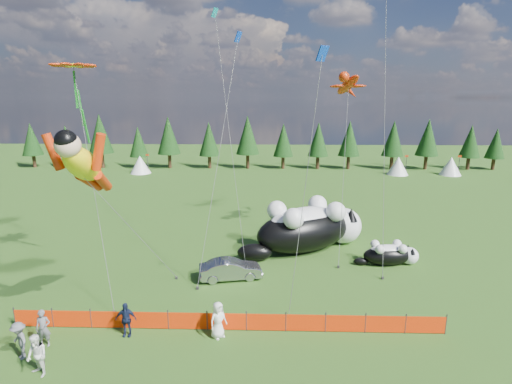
{
  "coord_description": "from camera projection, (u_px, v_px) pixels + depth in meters",
  "views": [
    {
      "loc": [
        2.06,
        -21.16,
        11.59
      ],
      "look_at": [
        1.27,
        4.0,
        5.63
      ],
      "focal_mm": 28.0,
      "sensor_mm": 36.0,
      "label": 1
    }
  ],
  "objects": [
    {
      "name": "ground",
      "position": [
        232.0,
        301.0,
        23.31
      ],
      "size": [
        160.0,
        160.0,
        0.0
      ],
      "primitive_type": "plane",
      "color": "#103509",
      "rests_on": "ground"
    },
    {
      "name": "safety_fence",
      "position": [
        227.0,
        321.0,
        20.28
      ],
      "size": [
        22.06,
        0.06,
        1.1
      ],
      "color": "#262626",
      "rests_on": "ground"
    },
    {
      "name": "spectator_c",
      "position": [
        126.0,
        319.0,
        19.75
      ],
      "size": [
        1.06,
        0.57,
        1.78
      ],
      "primitive_type": "imported",
      "rotation": [
        0.0,
        0.0,
        0.03
      ],
      "color": "#151D39",
      "rests_on": "ground"
    },
    {
      "name": "tree_line",
      "position": [
        256.0,
        145.0,
        66.16
      ],
      "size": [
        90.0,
        4.0,
        8.0
      ],
      "primitive_type": null,
      "color": "black",
      "rests_on": "ground"
    },
    {
      "name": "car",
      "position": [
        231.0,
        269.0,
        26.03
      ],
      "size": [
        4.29,
        2.25,
        1.34
      ],
      "primitive_type": "imported",
      "rotation": [
        0.0,
        0.0,
        1.78
      ],
      "color": "#A5A5A9",
      "rests_on": "ground"
    },
    {
      "name": "superhero_kite",
      "position": [
        83.0,
        164.0,
        19.0
      ],
      "size": [
        5.23,
        7.97,
        11.46
      ],
      "color": "yellow",
      "rests_on": "ground"
    },
    {
      "name": "festival_tents",
      "position": [
        326.0,
        165.0,
        61.56
      ],
      "size": [
        50.0,
        3.2,
        2.8
      ],
      "primitive_type": null,
      "color": "white",
      "rests_on": "ground"
    },
    {
      "name": "diamond_kite_a",
      "position": [
        236.0,
        51.0,
        26.4
      ],
      "size": [
        2.65,
        6.13,
        16.66
      ],
      "color": "#0C3BB6",
      "rests_on": "ground"
    },
    {
      "name": "cat_large",
      "position": [
        310.0,
        227.0,
        30.86
      ],
      "size": [
        9.97,
        7.29,
        3.93
      ],
      "rotation": [
        0.0,
        0.0,
        0.51
      ],
      "color": "black",
      "rests_on": "ground"
    },
    {
      "name": "diamond_kite_c",
      "position": [
        321.0,
        69.0,
        18.59
      ],
      "size": [
        1.88,
        0.87,
        14.3
      ],
      "color": "#0C3BB6",
      "rests_on": "ground"
    },
    {
      "name": "spectator_b",
      "position": [
        37.0,
        356.0,
        16.86
      ],
      "size": [
        1.07,
        0.95,
        1.9
      ],
      "primitive_type": "imported",
      "rotation": [
        0.0,
        0.0,
        -0.55
      ],
      "color": "white",
      "rests_on": "ground"
    },
    {
      "name": "spectator_a",
      "position": [
        43.0,
        328.0,
        18.93
      ],
      "size": [
        0.74,
        0.55,
        1.85
      ],
      "primitive_type": "imported",
      "rotation": [
        0.0,
        0.0,
        0.17
      ],
      "color": "slate",
      "rests_on": "ground"
    },
    {
      "name": "spectator_e",
      "position": [
        218.0,
        320.0,
        19.6
      ],
      "size": [
        1.08,
        1.06,
        1.88
      ],
      "primitive_type": "imported",
      "rotation": [
        0.0,
        0.0,
        0.75
      ],
      "color": "white",
      "rests_on": "ground"
    },
    {
      "name": "spectator_d",
      "position": [
        19.0,
        341.0,
        18.02
      ],
      "size": [
        1.26,
        1.2,
        1.78
      ],
      "primitive_type": "imported",
      "rotation": [
        0.0,
        0.0,
        -0.71
      ],
      "color": "slate",
      "rests_on": "ground"
    },
    {
      "name": "flower_kite",
      "position": [
        74.0,
        68.0,
        23.82
      ],
      "size": [
        5.2,
        6.92,
        14.59
      ],
      "color": "red",
      "rests_on": "ground"
    },
    {
      "name": "gecko_kite",
      "position": [
        348.0,
        85.0,
        31.34
      ],
      "size": [
        3.66,
        9.53,
        14.31
      ],
      "color": "red",
      "rests_on": "ground"
    },
    {
      "name": "diamond_kite_d",
      "position": [
        217.0,
        29.0,
        29.4
      ],
      "size": [
        2.84,
        6.04,
        18.76
      ],
      "color": "#0C949B",
      "rests_on": "ground"
    },
    {
      "name": "cat_small",
      "position": [
        390.0,
        254.0,
        28.29
      ],
      "size": [
        4.63,
        1.91,
        1.67
      ],
      "rotation": [
        0.0,
        0.0,
        0.09
      ],
      "color": "black",
      "rests_on": "ground"
    }
  ]
}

